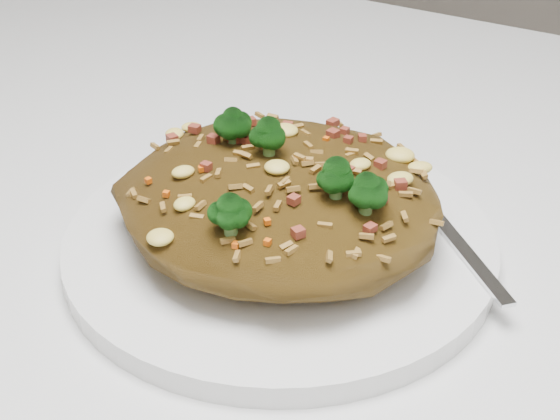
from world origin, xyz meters
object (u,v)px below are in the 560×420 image
(plate, at_px, (280,241))
(fried_rice, at_px, (280,186))
(dining_table, at_px, (306,303))
(fork, at_px, (447,229))

(plate, bearing_deg, fried_rice, -50.31)
(dining_table, relative_size, fork, 9.31)
(dining_table, bearing_deg, fried_rice, -75.71)
(plate, distance_m, fried_rice, 0.04)
(dining_table, xyz_separation_m, fork, (0.10, -0.01, 0.11))
(plate, relative_size, fork, 1.98)
(fried_rice, bearing_deg, plate, 129.69)
(dining_table, height_order, fried_rice, fried_rice)
(dining_table, relative_size, fried_rice, 6.28)
(dining_table, xyz_separation_m, fried_rice, (0.02, -0.06, 0.14))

